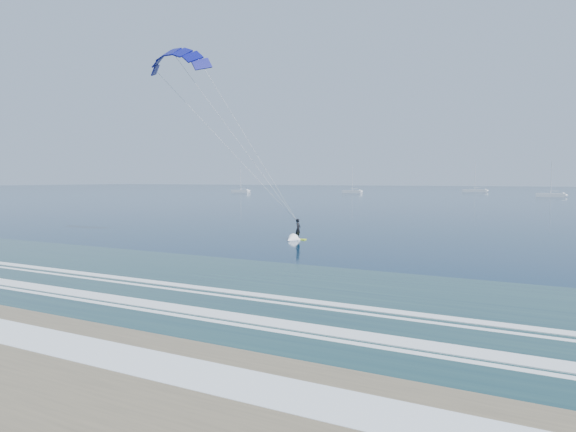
% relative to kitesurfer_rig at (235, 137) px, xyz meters
% --- Properties ---
extents(ground, '(900.00, 900.00, 0.00)m').
position_rel_kitesurfer_rig_xyz_m(ground, '(10.95, -28.98, -9.93)').
color(ground, '#072A3F').
rests_on(ground, ground).
extents(kitesurfer_rig, '(15.54, 8.23, 19.36)m').
position_rel_kitesurfer_rig_xyz_m(kitesurfer_rig, '(0.00, 0.00, 0.00)').
color(kitesurfer_rig, '#C0EC1B').
rests_on(kitesurfer_rig, ground).
extents(sailboat_0, '(8.51, 2.40, 11.60)m').
position_rel_kitesurfer_rig_xyz_m(sailboat_0, '(-96.62, 148.73, -9.25)').
color(sailboat_0, silver).
rests_on(sailboat_0, ground).
extents(sailboat_1, '(8.47, 2.40, 11.66)m').
position_rel_kitesurfer_rig_xyz_m(sailboat_1, '(-50.30, 164.21, -9.25)').
color(sailboat_1, silver).
rests_on(sailboat_1, ground).
extents(sailboat_2, '(10.77, 2.40, 14.24)m').
position_rel_kitesurfer_rig_xyz_m(sailboat_2, '(-6.92, 208.25, -9.23)').
color(sailboat_2, silver).
rests_on(sailboat_2, ground).
extents(sailboat_3, '(8.92, 2.40, 12.35)m').
position_rel_kitesurfer_rig_xyz_m(sailboat_3, '(25.11, 151.70, -9.24)').
color(sailboat_3, silver).
rests_on(sailboat_3, ground).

